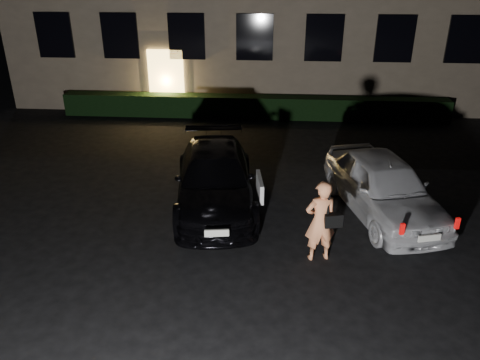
{
  "coord_description": "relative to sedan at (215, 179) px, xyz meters",
  "views": [
    {
      "loc": [
        0.8,
        -7.34,
        5.56
      ],
      "look_at": [
        0.11,
        2.0,
        1.2
      ],
      "focal_mm": 35.0,
      "sensor_mm": 36.0,
      "label": 1
    }
  ],
  "objects": [
    {
      "name": "hedge",
      "position": [
        0.6,
        7.37,
        -0.26
      ],
      "size": [
        15.0,
        0.7,
        0.85
      ],
      "primitive_type": "cube",
      "color": "black",
      "rests_on": "ground"
    },
    {
      "name": "ground",
      "position": [
        0.6,
        -3.13,
        -0.68
      ],
      "size": [
        80.0,
        80.0,
        0.0
      ],
      "primitive_type": "plane",
      "color": "black",
      "rests_on": "ground"
    },
    {
      "name": "sedan",
      "position": [
        0.0,
        0.0,
        0.0
      ],
      "size": [
        2.54,
        4.94,
        1.37
      ],
      "rotation": [
        0.0,
        0.0,
        0.14
      ],
      "color": "black",
      "rests_on": "ground"
    },
    {
      "name": "hatch",
      "position": [
        4.07,
        -0.2,
        0.04
      ],
      "size": [
        2.74,
        4.54,
        1.45
      ],
      "rotation": [
        0.0,
        0.0,
        0.26
      ],
      "color": "silver",
      "rests_on": "ground"
    },
    {
      "name": "man",
      "position": [
        2.41,
        -2.27,
        0.2
      ],
      "size": [
        0.8,
        0.57,
        1.75
      ],
      "rotation": [
        0.0,
        0.0,
        3.4
      ],
      "color": "#FF9963",
      "rests_on": "ground"
    }
  ]
}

